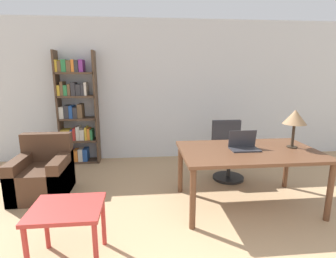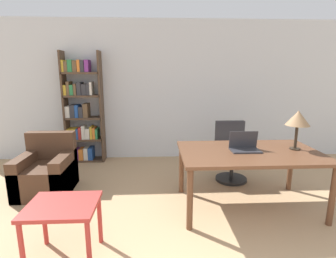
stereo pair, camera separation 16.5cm
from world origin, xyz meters
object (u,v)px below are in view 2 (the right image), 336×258
(desk, at_px, (249,157))
(table_lamp, at_px, (298,119))
(bookshelf, at_px, (82,112))
(laptop, at_px, (245,146))
(side_table_blue, at_px, (63,213))
(armchair, at_px, (47,173))
(office_chair, at_px, (231,153))

(desk, distance_m, table_lamp, 0.77)
(bookshelf, bearing_deg, laptop, -37.17)
(desk, xyz_separation_m, bookshelf, (-2.57, 1.94, 0.30))
(side_table_blue, bearing_deg, armchair, 116.74)
(side_table_blue, height_order, bookshelf, bookshelf)
(laptop, distance_m, table_lamp, 0.74)
(bookshelf, bearing_deg, desk, -37.05)
(office_chair, height_order, side_table_blue, office_chair)
(desk, height_order, table_lamp, table_lamp)
(laptop, relative_size, table_lamp, 0.72)
(office_chair, bearing_deg, desk, -92.93)
(side_table_blue, bearing_deg, table_lamp, 19.43)
(laptop, bearing_deg, table_lamp, 1.55)
(desk, relative_size, side_table_blue, 2.79)
(table_lamp, xyz_separation_m, office_chair, (-0.56, 0.87, -0.72))
(desk, xyz_separation_m, laptop, (-0.06, 0.03, 0.13))
(desk, xyz_separation_m, table_lamp, (0.60, 0.05, 0.47))
(side_table_blue, relative_size, armchair, 0.74)
(office_chair, xyz_separation_m, side_table_blue, (-2.07, -1.79, 0.04))
(office_chair, height_order, bookshelf, bookshelf)
(laptop, distance_m, side_table_blue, 2.19)
(side_table_blue, bearing_deg, office_chair, 40.89)
(armchair, relative_size, bookshelf, 0.40)
(desk, distance_m, side_table_blue, 2.21)
(laptop, height_order, side_table_blue, laptop)
(desk, height_order, bookshelf, bookshelf)
(table_lamp, height_order, office_chair, table_lamp)
(table_lamp, relative_size, armchair, 0.60)
(desk, bearing_deg, armchair, 167.96)
(bookshelf, bearing_deg, side_table_blue, -78.92)
(desk, height_order, side_table_blue, desk)
(table_lamp, bearing_deg, office_chair, 122.81)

